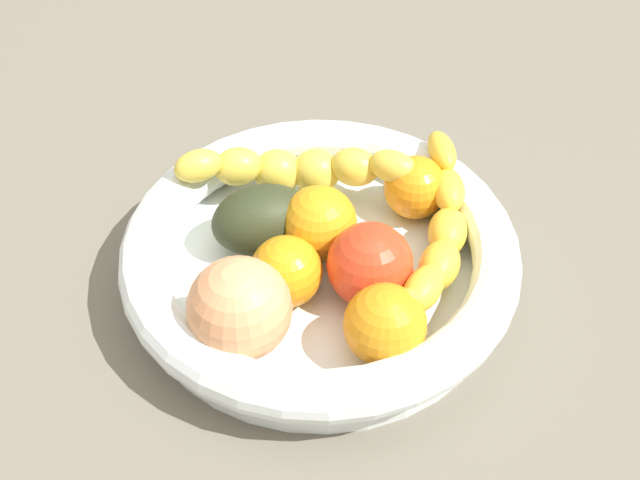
# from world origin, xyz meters

# --- Properties ---
(kitchen_counter) EXTENTS (1.20, 1.20, 0.03)m
(kitchen_counter) POSITION_xyz_m (0.00, 0.00, 0.01)
(kitchen_counter) COLOR #686254
(kitchen_counter) RESTS_ON ground
(fruit_bowl) EXTENTS (0.32, 0.32, 0.06)m
(fruit_bowl) POSITION_xyz_m (0.00, 0.00, 0.06)
(fruit_bowl) COLOR white
(fruit_bowl) RESTS_ON kitchen_counter
(banana_draped_left) EXTENTS (0.21, 0.06, 0.05)m
(banana_draped_left) POSITION_xyz_m (-0.02, 0.08, 0.08)
(banana_draped_left) COLOR yellow
(banana_draped_left) RESTS_ON fruit_bowl
(banana_draped_right) EXTENTS (0.10, 0.23, 0.05)m
(banana_draped_right) POSITION_xyz_m (0.09, -0.00, 0.08)
(banana_draped_right) COLOR yellow
(banana_draped_right) RESTS_ON fruit_bowl
(orange_front) EXTENTS (0.06, 0.06, 0.06)m
(orange_front) POSITION_xyz_m (0.00, 0.02, 0.08)
(orange_front) COLOR orange
(orange_front) RESTS_ON fruit_bowl
(orange_mid_left) EXTENTS (0.06, 0.06, 0.06)m
(orange_mid_left) POSITION_xyz_m (0.04, -0.09, 0.08)
(orange_mid_left) COLOR orange
(orange_mid_left) RESTS_ON fruit_bowl
(orange_mid_right) EXTENTS (0.06, 0.06, 0.06)m
(orange_mid_right) POSITION_xyz_m (-0.03, -0.03, 0.08)
(orange_mid_right) COLOR orange
(orange_mid_right) RESTS_ON fruit_bowl
(orange_rear) EXTENTS (0.05, 0.05, 0.05)m
(orange_rear) POSITION_xyz_m (0.08, 0.06, 0.08)
(orange_rear) COLOR orange
(orange_rear) RESTS_ON fruit_bowl
(avocado_dark) EXTENTS (0.10, 0.08, 0.06)m
(avocado_dark) POSITION_xyz_m (-0.05, 0.03, 0.08)
(avocado_dark) COLOR #2D341D
(avocado_dark) RESTS_ON fruit_bowl
(peach_blush) EXTENTS (0.08, 0.08, 0.08)m
(peach_blush) POSITION_xyz_m (-0.06, -0.08, 0.09)
(peach_blush) COLOR #E79964
(peach_blush) RESTS_ON fruit_bowl
(tomato_red) EXTENTS (0.07, 0.07, 0.07)m
(tomato_red) POSITION_xyz_m (0.04, -0.03, 0.08)
(tomato_red) COLOR red
(tomato_red) RESTS_ON fruit_bowl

